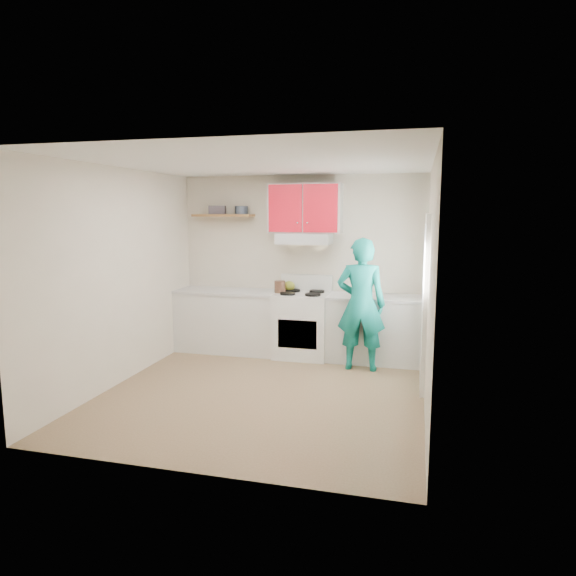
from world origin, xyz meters
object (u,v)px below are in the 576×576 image
(stove, at_px, (302,325))
(kettle, at_px, (289,286))
(tin, at_px, (241,210))
(person, at_px, (361,304))
(crock, at_px, (280,287))

(stove, xyz_separation_m, kettle, (-0.24, 0.16, 0.54))
(stove, distance_m, tin, 1.92)
(stove, xyz_separation_m, person, (0.88, -0.40, 0.41))
(crock, bearing_deg, person, -18.21)
(stove, height_order, tin, tin)
(kettle, bearing_deg, stove, -12.17)
(person, bearing_deg, crock, -19.65)
(tin, xyz_separation_m, kettle, (0.74, -0.04, -1.10))
(kettle, distance_m, person, 1.25)
(person, bearing_deg, tin, -19.47)
(tin, bearing_deg, kettle, -3.39)
(kettle, bearing_deg, crock, -98.53)
(stove, distance_m, person, 1.05)
(crock, xyz_separation_m, person, (1.21, -0.40, -0.12))
(tin, bearing_deg, person, -18.03)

